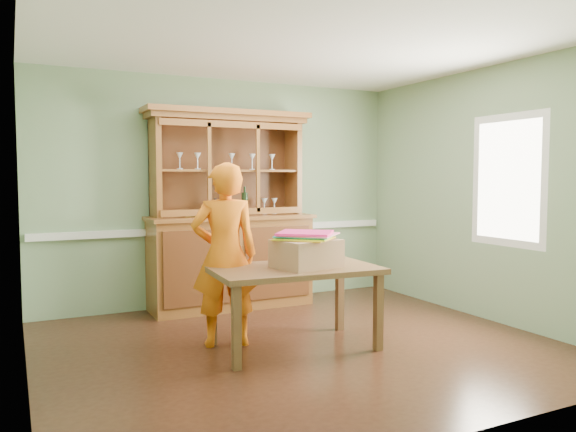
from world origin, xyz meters
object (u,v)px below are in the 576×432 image
china_hutch (230,239)px  cardboard_box (306,254)px  dining_table (294,276)px  person (225,255)px

china_hutch → cardboard_box: 1.84m
dining_table → person: person is taller
china_hutch → cardboard_box: china_hutch is taller
dining_table → china_hutch: bearing=92.0°
china_hutch → person: (-0.58, -1.41, 0.02)m
china_hutch → person: size_ratio=1.39×
china_hutch → dining_table: size_ratio=1.52×
cardboard_box → dining_table: bearing=137.2°
dining_table → cardboard_box: 0.24m
cardboard_box → person: bearing=145.0°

